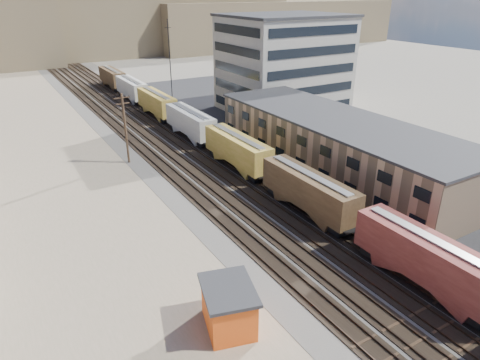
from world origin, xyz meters
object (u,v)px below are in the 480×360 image
freight_train (212,134)px  parked_car_blue (311,124)px  utility_pole_north (125,127)px  maintenance_shed (229,307)px

freight_train → parked_car_blue: 21.02m
parked_car_blue → utility_pole_north: bearing=160.1°
freight_train → maintenance_shed: 37.21m
utility_pole_north → parked_car_blue: (33.16, -0.50, -4.56)m
freight_train → maintenance_shed: (-16.13, -33.51, -1.02)m
freight_train → parked_car_blue: size_ratio=22.47×
freight_train → utility_pole_north: 12.73m
maintenance_shed → parked_car_blue: maintenance_shed is taller
freight_train → utility_pole_north: utility_pole_north is taller
maintenance_shed → freight_train: bearing=64.3°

